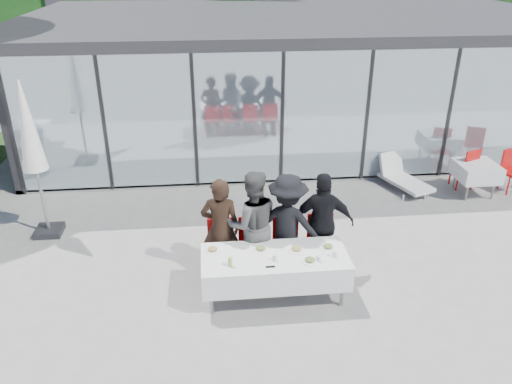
% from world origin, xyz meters
% --- Properties ---
extents(ground, '(90.00, 90.00, 0.00)m').
position_xyz_m(ground, '(0.00, 0.00, 0.00)').
color(ground, gray).
rests_on(ground, ground).
extents(pavilion, '(14.80, 8.80, 3.44)m').
position_xyz_m(pavilion, '(2.00, 8.16, 2.15)').
color(pavilion, gray).
rests_on(pavilion, ground).
extents(dining_table, '(2.26, 0.96, 0.75)m').
position_xyz_m(dining_table, '(0.31, -0.20, 0.54)').
color(dining_table, white).
rests_on(dining_table, ground).
extents(diner_a, '(0.72, 0.72, 1.77)m').
position_xyz_m(diner_a, '(-0.50, 0.49, 0.88)').
color(diner_a, black).
rests_on(diner_a, ground).
extents(diner_chair_a, '(0.44, 0.44, 0.97)m').
position_xyz_m(diner_chair_a, '(-0.50, 0.55, 0.54)').
color(diner_chair_a, '#BE0C0C').
rests_on(diner_chair_a, ground).
extents(diner_b, '(0.97, 0.97, 1.87)m').
position_xyz_m(diner_b, '(0.02, 0.49, 0.93)').
color(diner_b, '#535353').
rests_on(diner_b, ground).
extents(diner_chair_b, '(0.44, 0.44, 0.97)m').
position_xyz_m(diner_chair_b, '(0.02, 0.55, 0.54)').
color(diner_chair_b, '#BE0C0C').
rests_on(diner_chair_b, ground).
extents(diner_c, '(1.47, 1.47, 1.78)m').
position_xyz_m(diner_c, '(0.60, 0.49, 0.89)').
color(diner_c, black).
rests_on(diner_c, ground).
extents(diner_chair_c, '(0.44, 0.44, 0.97)m').
position_xyz_m(diner_chair_c, '(0.60, 0.55, 0.54)').
color(diner_chair_c, '#BE0C0C').
rests_on(diner_chair_c, ground).
extents(diner_d, '(1.16, 1.16, 1.77)m').
position_xyz_m(diner_d, '(1.20, 0.49, 0.89)').
color(diner_d, black).
rests_on(diner_d, ground).
extents(diner_chair_d, '(0.44, 0.44, 0.97)m').
position_xyz_m(diner_chair_d, '(1.20, 0.55, 0.54)').
color(diner_chair_d, '#BE0C0C').
rests_on(diner_chair_d, ground).
extents(plate_a, '(0.25, 0.25, 0.07)m').
position_xyz_m(plate_a, '(-0.64, 0.02, 0.78)').
color(plate_a, white).
rests_on(plate_a, dining_table).
extents(plate_b, '(0.25, 0.25, 0.07)m').
position_xyz_m(plate_b, '(0.11, -0.03, 0.78)').
color(plate_b, white).
rests_on(plate_b, dining_table).
extents(plate_c, '(0.25, 0.25, 0.07)m').
position_xyz_m(plate_c, '(0.66, -0.10, 0.78)').
color(plate_c, white).
rests_on(plate_c, dining_table).
extents(plate_d, '(0.25, 0.25, 0.07)m').
position_xyz_m(plate_d, '(1.16, -0.08, 0.78)').
color(plate_d, white).
rests_on(plate_d, dining_table).
extents(plate_extra, '(0.25, 0.25, 0.07)m').
position_xyz_m(plate_extra, '(0.81, -0.42, 0.78)').
color(plate_extra, white).
rests_on(plate_extra, dining_table).
extents(juice_bottle, '(0.06, 0.06, 0.14)m').
position_xyz_m(juice_bottle, '(-0.39, -0.42, 0.82)').
color(juice_bottle, '#89B24A').
rests_on(juice_bottle, dining_table).
extents(drinking_glasses, '(0.99, 0.17, 0.10)m').
position_xyz_m(drinking_glasses, '(0.81, -0.37, 0.80)').
color(drinking_glasses, silver).
rests_on(drinking_glasses, dining_table).
extents(folded_eyeglasses, '(0.14, 0.03, 0.01)m').
position_xyz_m(folded_eyeglasses, '(0.20, -0.51, 0.76)').
color(folded_eyeglasses, black).
rests_on(folded_eyeglasses, dining_table).
extents(spare_table_right, '(0.86, 0.86, 0.74)m').
position_xyz_m(spare_table_right, '(5.26, 3.01, 0.55)').
color(spare_table_right, white).
rests_on(spare_table_right, ground).
extents(spare_chair_a, '(0.58, 0.58, 0.97)m').
position_xyz_m(spare_chair_a, '(6.15, 3.14, 0.54)').
color(spare_chair_a, '#BE0C0C').
rests_on(spare_chair_a, ground).
extents(spare_chair_b, '(0.57, 0.57, 0.97)m').
position_xyz_m(spare_chair_b, '(5.20, 3.32, 0.54)').
color(spare_chair_b, '#BE0C0C').
rests_on(spare_chair_b, ground).
extents(market_umbrella, '(0.50, 0.50, 3.00)m').
position_xyz_m(market_umbrella, '(-3.79, 2.16, 1.98)').
color(market_umbrella, black).
rests_on(market_umbrella, ground).
extents(lounger, '(1.03, 1.46, 0.72)m').
position_xyz_m(lounger, '(3.78, 3.55, 0.26)').
color(lounger, silver).
rests_on(lounger, ground).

